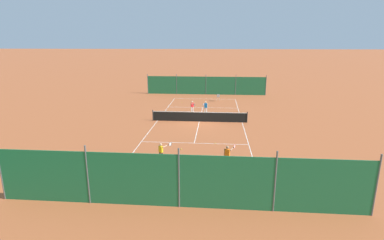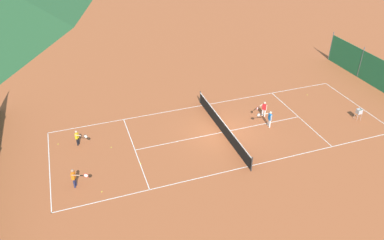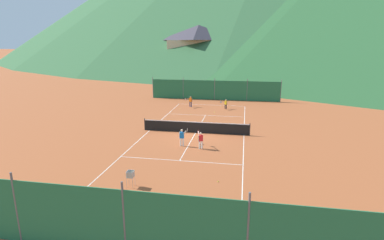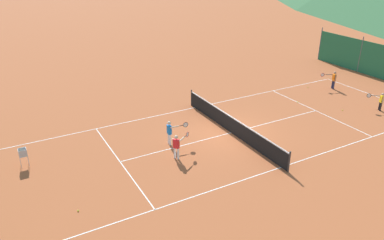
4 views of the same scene
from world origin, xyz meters
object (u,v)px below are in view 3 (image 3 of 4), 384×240
(alpine_chalet, at_px, (199,50))
(tennis_ball_by_net_left, at_px, (180,109))
(player_far_baseline, at_px, (182,136))
(tennis_ball_alley_left, at_px, (218,181))
(tennis_ball_far_corner, at_px, (215,112))
(player_near_baseline, at_px, (201,139))
(tennis_net, at_px, (196,127))
(player_near_service, at_px, (190,101))
(player_far_service, at_px, (225,103))
(tennis_ball_alley_right, at_px, (230,107))
(tennis_ball_service_box, at_px, (191,114))
(ball_hopper, at_px, (130,175))

(alpine_chalet, bearing_deg, tennis_ball_by_net_left, -84.83)
(player_far_baseline, distance_m, tennis_ball_alley_left, 6.43)
(tennis_ball_far_corner, xyz_separation_m, alpine_chalet, (-7.22, 34.65, 5.79))
(player_near_baseline, height_order, alpine_chalet, alpine_chalet)
(player_far_baseline, bearing_deg, tennis_ball_far_corner, 83.73)
(tennis_net, relative_size, alpine_chalet, 0.71)
(player_near_service, height_order, player_near_baseline, player_near_service)
(player_near_service, distance_m, tennis_ball_far_corner, 4.16)
(player_near_service, bearing_deg, player_far_service, -7.28)
(player_near_baseline, xyz_separation_m, tennis_ball_alley_right, (1.39, 15.12, -0.69))
(player_far_service, distance_m, tennis_ball_alley_right, 1.60)
(tennis_ball_service_box, xyz_separation_m, tennis_ball_alley_right, (3.97, 4.89, 0.00))
(player_far_baseline, height_order, tennis_ball_far_corner, player_far_baseline)
(player_near_service, relative_size, tennis_ball_by_net_left, 19.56)
(player_far_service, relative_size, player_near_service, 0.89)
(tennis_net, relative_size, tennis_ball_far_corner, 139.09)
(tennis_ball_service_box, bearing_deg, alpine_chalet, 97.61)
(player_far_baseline, height_order, alpine_chalet, alpine_chalet)
(tennis_net, height_order, tennis_ball_far_corner, tennis_net)
(player_far_baseline, bearing_deg, player_far_service, 80.27)
(tennis_ball_alley_right, bearing_deg, tennis_ball_by_net_left, -159.24)
(player_near_service, bearing_deg, tennis_ball_alley_right, 9.81)
(tennis_ball_service_box, relative_size, ball_hopper, 0.07)
(tennis_net, height_order, player_near_service, player_near_service)
(player_near_service, distance_m, ball_hopper, 20.87)
(player_far_baseline, distance_m, tennis_ball_service_box, 9.97)
(tennis_net, distance_m, tennis_ball_far_corner, 7.93)
(tennis_ball_alley_left, height_order, tennis_ball_far_corner, same)
(tennis_ball_alley_left, xyz_separation_m, tennis_ball_far_corner, (-1.95, 16.91, 0.00))
(ball_hopper, bearing_deg, alpine_chalet, 94.97)
(player_far_service, distance_m, player_near_baseline, 13.78)
(player_near_service, xyz_separation_m, alpine_chalet, (-4.03, 32.08, 5.07))
(tennis_ball_alley_left, xyz_separation_m, tennis_ball_by_net_left, (-6.15, 18.12, 0.00))
(player_near_service, bearing_deg, tennis_ball_alley_left, -75.22)
(player_far_service, height_order, tennis_ball_alley_left, player_far_service)
(player_far_service, height_order, player_near_service, player_near_service)
(ball_hopper, bearing_deg, player_near_service, 91.58)
(player_near_service, distance_m, tennis_ball_alley_right, 4.89)
(player_near_baseline, bearing_deg, tennis_ball_service_box, 104.17)
(player_near_baseline, distance_m, alpine_chalet, 47.24)
(tennis_ball_service_box, height_order, tennis_ball_alley_left, same)
(player_far_baseline, height_order, tennis_ball_alley_right, player_far_baseline)
(player_near_service, height_order, tennis_ball_by_net_left, player_near_service)
(tennis_ball_service_box, bearing_deg, player_far_baseline, -83.42)
(player_far_service, distance_m, alpine_chalet, 34.05)
(tennis_ball_alley_left, distance_m, tennis_ball_by_net_left, 19.13)
(tennis_net, distance_m, alpine_chalet, 43.33)
(tennis_net, relative_size, tennis_ball_service_box, 139.09)
(tennis_ball_alley_left, bearing_deg, ball_hopper, -163.24)
(tennis_ball_far_corner, height_order, alpine_chalet, alpine_chalet)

